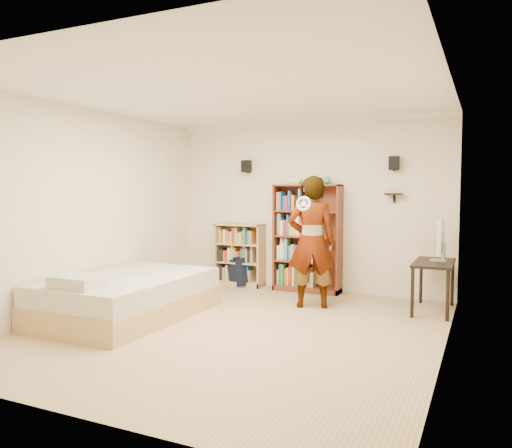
{
  "coord_description": "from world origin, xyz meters",
  "views": [
    {
      "loc": [
        2.6,
        -5.08,
        1.62
      ],
      "look_at": [
        -0.04,
        0.6,
        1.18
      ],
      "focal_mm": 35.0,
      "sensor_mm": 36.0,
      "label": 1
    }
  ],
  "objects": [
    {
      "name": "person",
      "position": [
        0.44,
        1.38,
        0.9
      ],
      "size": [
        0.77,
        0.64,
        1.8
      ],
      "primitive_type": "imported",
      "rotation": [
        0.0,
        0.0,
        3.51
      ],
      "color": "black",
      "rests_on": "ground"
    },
    {
      "name": "room_shell",
      "position": [
        0.0,
        0.0,
        1.76
      ],
      "size": [
        4.52,
        5.02,
        2.71
      ],
      "color": "silver",
      "rests_on": "ground"
    },
    {
      "name": "low_bookshelf",
      "position": [
        -1.15,
        2.34,
        0.52
      ],
      "size": [
        0.83,
        0.31,
        1.04
      ],
      "primitive_type": null,
      "color": "tan",
      "rests_on": "ground"
    },
    {
      "name": "computer_desk",
      "position": [
        1.99,
        1.83,
        0.33
      ],
      "size": [
        0.49,
        0.98,
        0.67
      ],
      "primitive_type": null,
      "color": "black",
      "rests_on": "ground"
    },
    {
      "name": "tall_bookshelf",
      "position": [
        0.04,
        2.34,
        0.85
      ],
      "size": [
        1.07,
        0.31,
        1.69
      ],
      "primitive_type": null,
      "color": "maroon",
      "rests_on": "ground"
    },
    {
      "name": "speaker_right",
      "position": [
        1.35,
        2.4,
        2.0
      ],
      "size": [
        0.14,
        0.12,
        0.2
      ],
      "primitive_type": "cube",
      "color": "black",
      "rests_on": "room_shell"
    },
    {
      "name": "wii_wheel",
      "position": [
        0.44,
        1.04,
        1.43
      ],
      "size": [
        0.2,
        0.08,
        0.2
      ],
      "primitive_type": "torus",
      "rotation": [
        1.36,
        0.0,
        0.0
      ],
      "color": "silver",
      "rests_on": "person"
    },
    {
      "name": "speaker_left",
      "position": [
        -1.05,
        2.4,
        2.0
      ],
      "size": [
        0.14,
        0.12,
        0.2
      ],
      "primitive_type": "cube",
      "color": "black",
      "rests_on": "room_shell"
    },
    {
      "name": "navy_bag",
      "position": [
        -1.13,
        2.29,
        0.24
      ],
      "size": [
        0.41,
        0.33,
        0.48
      ],
      "primitive_type": null,
      "rotation": [
        0.0,
        0.0,
        -0.31
      ],
      "color": "black",
      "rests_on": "ground"
    },
    {
      "name": "crown_molding",
      "position": [
        0.0,
        0.0,
        2.67
      ],
      "size": [
        4.5,
        5.0,
        0.06
      ],
      "color": "white",
      "rests_on": "room_shell"
    },
    {
      "name": "ground",
      "position": [
        0.0,
        0.0,
        0.0
      ],
      "size": [
        4.5,
        5.0,
        0.01
      ],
      "primitive_type": "cube",
      "color": "tan",
      "rests_on": "ground"
    },
    {
      "name": "wall_shelf",
      "position": [
        1.35,
        2.41,
        1.55
      ],
      "size": [
        0.25,
        0.16,
        0.02
      ],
      "primitive_type": "cube",
      "color": "black",
      "rests_on": "room_shell"
    },
    {
      "name": "imac",
      "position": [
        2.03,
        1.9,
        0.95
      ],
      "size": [
        0.16,
        0.57,
        0.56
      ],
      "primitive_type": null,
      "rotation": [
        0.0,
        0.0,
        0.09
      ],
      "color": "silver",
      "rests_on": "computer_desk"
    },
    {
      "name": "daybed",
      "position": [
        -1.5,
        -0.11,
        0.33
      ],
      "size": [
        1.45,
        2.23,
        0.66
      ],
      "primitive_type": null,
      "color": "beige",
      "rests_on": "ground"
    }
  ]
}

